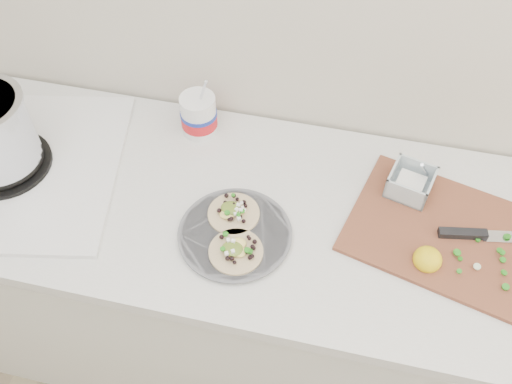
# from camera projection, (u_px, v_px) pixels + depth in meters

# --- Properties ---
(counter) EXTENTS (2.44, 0.66, 0.90)m
(counter) POSITION_uv_depth(u_px,v_px,m) (265.00, 290.00, 1.81)
(counter) COLOR silver
(counter) RESTS_ON ground
(taco_plate) EXTENTS (0.28, 0.28, 0.04)m
(taco_plate) POSITION_uv_depth(u_px,v_px,m) (235.00, 232.00, 1.39)
(taco_plate) COLOR #5C5E64
(taco_plate) RESTS_ON counter
(tub) EXTENTS (0.10, 0.10, 0.23)m
(tub) POSITION_uv_depth(u_px,v_px,m) (199.00, 113.00, 1.57)
(tub) COLOR white
(tub) RESTS_ON counter
(cutboard) EXTENTS (0.56, 0.45, 0.08)m
(cutboard) POSITION_uv_depth(u_px,v_px,m) (450.00, 228.00, 1.39)
(cutboard) COLOR brown
(cutboard) RESTS_ON counter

